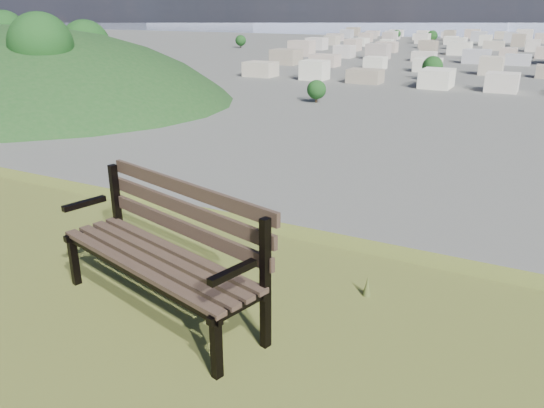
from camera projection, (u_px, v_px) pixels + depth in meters
The scene contains 4 objects.
park_bench at pixel (167, 243), 4.26m from camera, with size 2.10×1.14×1.05m.
green_wooded_hill at pixel (13, 96), 172.67m from camera, with size 174.30×139.44×87.15m.
city_trees at pixel (497, 52), 286.50m from camera, with size 406.52×387.20×9.98m.
far_hills at pixel (535, 8), 1194.64m from camera, with size 2050.00×340.00×60.00m.
Camera 1 is at (3.55, -0.80, 27.37)m, focal length 35.00 mm.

